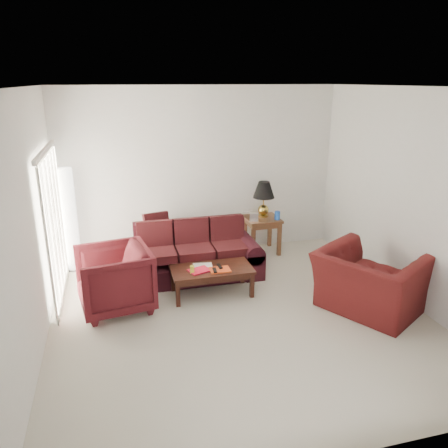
% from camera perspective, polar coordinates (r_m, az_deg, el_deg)
% --- Properties ---
extents(floor, '(5.00, 5.00, 0.00)m').
position_cam_1_polar(floor, '(6.13, 2.05, -11.81)').
color(floor, '#BBB39F').
rests_on(floor, ground).
extents(blinds, '(0.10, 2.00, 2.16)m').
position_cam_1_polar(blinds, '(6.74, -21.37, -0.23)').
color(blinds, silver).
rests_on(blinds, ground).
extents(sofa, '(2.19, 1.01, 0.88)m').
position_cam_1_polar(sofa, '(7.06, -3.97, -3.64)').
color(sofa, black).
rests_on(sofa, ground).
extents(throw_pillow, '(0.47, 0.31, 0.45)m').
position_cam_1_polar(throw_pillow, '(7.57, -8.81, -0.14)').
color(throw_pillow, black).
rests_on(throw_pillow, sofa).
extents(end_table, '(0.63, 0.63, 0.67)m').
position_cam_1_polar(end_table, '(8.15, 4.96, -1.42)').
color(end_table, '#582B1E').
rests_on(end_table, ground).
extents(table_lamp, '(0.52, 0.52, 0.66)m').
position_cam_1_polar(table_lamp, '(8.03, 5.19, 3.23)').
color(table_lamp, '#B18E37').
rests_on(table_lamp, end_table).
extents(clock, '(0.16, 0.10, 0.15)m').
position_cam_1_polar(clock, '(7.82, 3.94, 0.90)').
color(clock, silver).
rests_on(clock, end_table).
extents(blue_canister, '(0.13, 0.13, 0.15)m').
position_cam_1_polar(blue_canister, '(7.95, 6.98, 1.12)').
color(blue_canister, '#1946A2').
rests_on(blue_canister, end_table).
extents(picture_frame, '(0.19, 0.20, 0.05)m').
position_cam_1_polar(picture_frame, '(8.14, 3.26, 1.64)').
color(picture_frame, silver).
rests_on(picture_frame, end_table).
extents(floor_lamp, '(0.37, 0.37, 1.77)m').
position_cam_1_polar(floor_lamp, '(7.63, -19.52, 0.54)').
color(floor_lamp, silver).
rests_on(floor_lamp, ground).
extents(armchair_left, '(1.12, 1.10, 0.89)m').
position_cam_1_polar(armchair_left, '(6.29, -14.14, -7.00)').
color(armchair_left, '#420F13').
rests_on(armchair_left, ground).
extents(armchair_right, '(1.66, 1.71, 0.85)m').
position_cam_1_polar(armchair_right, '(6.39, 18.48, -7.21)').
color(armchair_right, '#461010').
rests_on(armchair_right, ground).
extents(coffee_table, '(1.31, 0.86, 0.42)m').
position_cam_1_polar(coffee_table, '(6.59, -1.61, -7.46)').
color(coffee_table, black).
rests_on(coffee_table, ground).
extents(magazine_red, '(0.36, 0.31, 0.02)m').
position_cam_1_polar(magazine_red, '(6.42, -3.25, -6.07)').
color(magazine_red, red).
rests_on(magazine_red, coffee_table).
extents(magazine_white, '(0.31, 0.25, 0.02)m').
position_cam_1_polar(magazine_white, '(6.56, -2.82, -5.51)').
color(magazine_white, silver).
rests_on(magazine_white, coffee_table).
extents(magazine_orange, '(0.30, 0.23, 0.02)m').
position_cam_1_polar(magazine_orange, '(6.43, -0.55, -5.99)').
color(magazine_orange, '#D84619').
rests_on(magazine_orange, coffee_table).
extents(remote_a, '(0.06, 0.17, 0.02)m').
position_cam_1_polar(remote_a, '(6.37, -1.22, -6.04)').
color(remote_a, black).
rests_on(remote_a, coffee_table).
extents(remote_b, '(0.06, 0.16, 0.02)m').
position_cam_1_polar(remote_b, '(6.50, -0.58, -5.53)').
color(remote_b, black).
rests_on(remote_b, coffee_table).
extents(yellow_glass, '(0.08, 0.08, 0.11)m').
position_cam_1_polar(yellow_glass, '(6.34, -4.17, -5.95)').
color(yellow_glass, yellow).
rests_on(yellow_glass, coffee_table).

